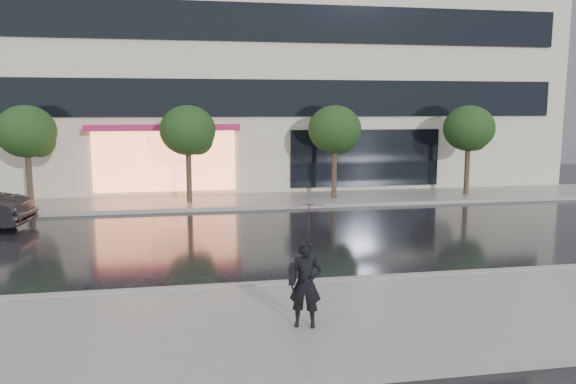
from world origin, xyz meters
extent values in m
plane|color=black|center=(0.00, 0.00, 0.00)|extent=(120.00, 120.00, 0.00)
cube|color=slate|center=(0.00, -3.25, 0.06)|extent=(60.00, 4.50, 0.12)
cube|color=slate|center=(0.00, 10.25, 0.06)|extent=(60.00, 3.50, 0.12)
cube|color=gray|center=(0.00, -1.00, 0.07)|extent=(60.00, 0.25, 0.14)
cube|color=gray|center=(0.00, 8.50, 0.07)|extent=(60.00, 0.25, 0.14)
cube|color=#B4AC99|center=(0.00, 18.00, 9.00)|extent=(30.00, 12.00, 18.00)
cube|color=black|center=(0.00, 11.94, 4.30)|extent=(28.00, 0.12, 1.60)
cube|color=black|center=(0.00, 11.94, 7.50)|extent=(28.00, 0.12, 1.60)
cube|color=#FF8C59|center=(-4.00, 11.92, 1.60)|extent=(6.00, 0.10, 2.60)
cube|color=#A91A4C|center=(-4.00, 11.59, 3.05)|extent=(6.40, 0.70, 0.25)
cube|color=black|center=(5.00, 11.94, 1.60)|extent=(7.00, 0.10, 2.60)
cube|color=#4C4C54|center=(26.00, 28.00, 8.00)|extent=(12.00, 12.00, 16.00)
cylinder|color=#33261C|center=(-9.00, 10.00, 1.10)|extent=(0.22, 0.22, 2.20)
ellipsoid|color=black|center=(-9.00, 10.00, 3.00)|extent=(2.20, 2.20, 1.98)
sphere|color=black|center=(-8.60, 10.20, 2.60)|extent=(1.20, 1.20, 1.20)
cylinder|color=#33261C|center=(-3.00, 10.00, 1.10)|extent=(0.22, 0.22, 2.20)
ellipsoid|color=black|center=(-3.00, 10.00, 3.00)|extent=(2.20, 2.20, 1.98)
sphere|color=black|center=(-2.60, 10.20, 2.60)|extent=(1.20, 1.20, 1.20)
cylinder|color=#33261C|center=(3.00, 10.00, 1.10)|extent=(0.22, 0.22, 2.20)
ellipsoid|color=black|center=(3.00, 10.00, 3.00)|extent=(2.20, 2.20, 1.98)
sphere|color=black|center=(3.40, 10.20, 2.60)|extent=(1.20, 1.20, 1.20)
cylinder|color=#33261C|center=(9.00, 10.00, 1.10)|extent=(0.22, 0.22, 2.20)
ellipsoid|color=black|center=(9.00, 10.00, 3.00)|extent=(2.20, 2.20, 1.98)
sphere|color=black|center=(9.40, 10.20, 2.60)|extent=(1.20, 1.20, 1.20)
imported|color=black|center=(-1.09, -3.50, 0.89)|extent=(0.64, 0.51, 1.53)
imported|color=black|center=(-1.04, -3.52, 1.91)|extent=(1.12, 1.13, 0.82)
cylinder|color=black|center=(-1.04, -3.52, 1.45)|extent=(0.02, 0.02, 0.77)
cube|color=black|center=(-1.32, -3.49, 1.07)|extent=(0.18, 0.30, 0.33)
camera|label=1|loc=(-3.04, -12.64, 3.91)|focal=35.00mm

